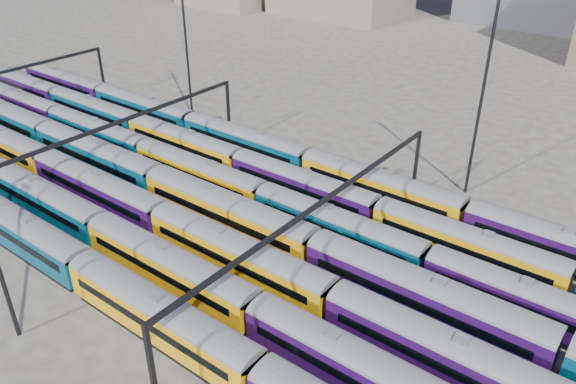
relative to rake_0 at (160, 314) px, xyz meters
The scene contains 12 objects.
ground 15.99m from the rake_0, 108.00° to the left, with size 500.00×500.00×0.00m, color #3E3935.
rake_0 is the anchor object (origin of this frame).
rake_1 6.71m from the rake_0, 131.83° to the left, with size 101.83×2.98×5.02m.
rake_2 10.02m from the rake_0, 93.43° to the left, with size 147.75×3.09×5.20m.
rake_3 15.68m from the rake_0, 73.13° to the left, with size 133.16×3.25×5.48m.
rake_4 20.88m from the rake_0, 106.70° to the left, with size 118.36×2.89×4.85m.
rake_5 34.54m from the rake_0, 133.63° to the left, with size 137.33×2.87×4.82m.
rake_6 30.82m from the rake_0, 103.26° to the left, with size 122.81×3.00×5.04m.
gantry_1 29.34m from the rake_0, 148.91° to the left, with size 0.35×40.35×8.03m.
gantry_2 16.38m from the rake_0, 71.14° to the left, with size 0.35×40.35×8.03m.
mast_1 52.09m from the rake_0, 133.31° to the left, with size 1.40×0.50×25.60m.
mast_3 41.85m from the rake_0, 75.45° to the left, with size 1.40×0.50×25.60m.
Camera 1 is at (34.05, -36.11, 33.10)m, focal length 35.00 mm.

